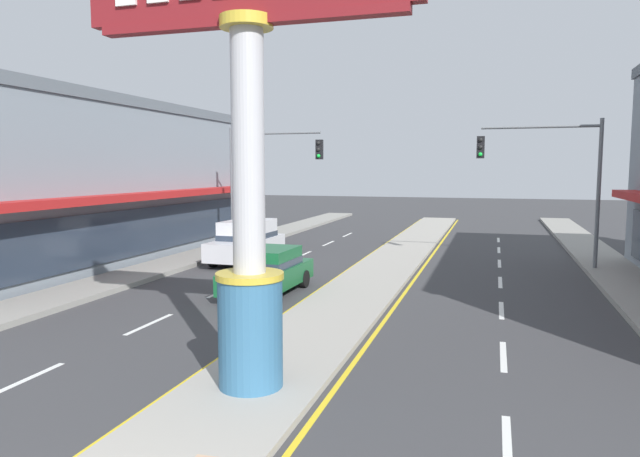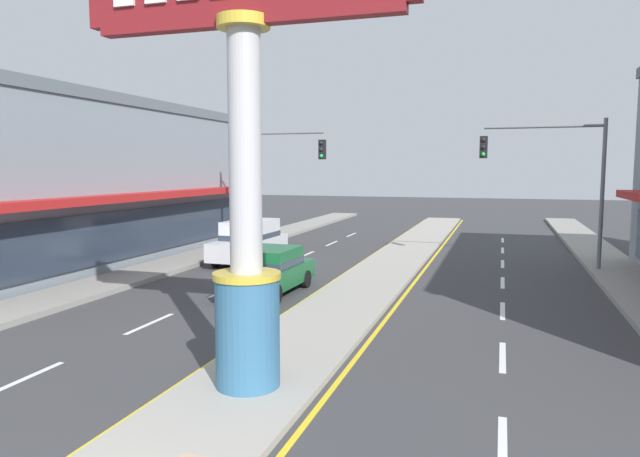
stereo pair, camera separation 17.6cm
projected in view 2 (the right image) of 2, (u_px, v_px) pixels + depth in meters
The scene contains 9 objects.
median_strip at pixel (381, 274), 22.62m from camera, with size 2.58×52.00×0.14m, color #A39E93.
sidewalk_left at pixel (154, 270), 23.42m from camera, with size 2.20×60.00×0.18m, color gray.
lane_markings at pixel (373, 282), 21.34m from camera, with size 9.32×52.00×0.01m.
district_sign at pixel (245, 157), 10.40m from camera, with size 6.31×1.27×8.38m.
storefront_left at pixel (72, 181), 26.19m from camera, with size 8.80×23.63×7.25m.
traffic_light_left_side at pixel (267, 168), 28.07m from camera, with size 4.86×0.46×6.20m.
traffic_light_right_side at pixel (556, 167), 23.33m from camera, with size 4.86×0.46×6.20m.
suv_far_right_lane at pixel (250, 241), 25.67m from camera, with size 2.04×4.64×1.90m.
sedan_near_left_lane at pixel (270, 270), 19.39m from camera, with size 1.93×4.35×1.53m.
Camera 2 is at (4.46, -3.99, 4.22)m, focal length 32.27 mm.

